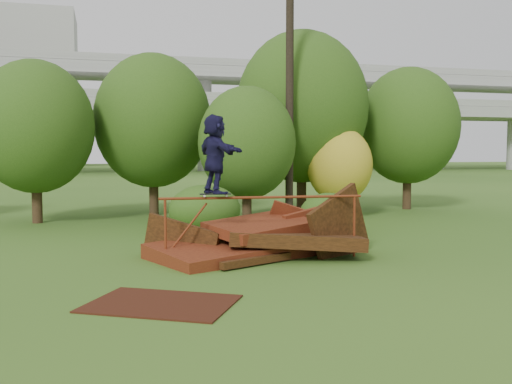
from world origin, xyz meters
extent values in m
plane|color=#2D5116|center=(0.00, 0.00, 0.00)|extent=(240.00, 240.00, 0.00)
cube|color=#48170C|center=(-1.34, 2.26, 0.18)|extent=(4.35, 3.56, 0.63)
cube|color=black|center=(0.16, 1.96, 0.42)|extent=(3.56, 2.68, 0.63)
cube|color=#48170C|center=(-0.54, 2.46, 0.70)|extent=(3.04, 2.63, 0.53)
cube|color=black|center=(1.26, 1.76, 0.65)|extent=(2.12, 1.22, 2.27)
cube|color=#48170C|center=(0.46, 3.26, 0.55)|extent=(1.54, 0.56, 1.50)
cube|color=black|center=(-2.54, 2.66, 0.35)|extent=(1.76, 1.42, 1.38)
cube|color=black|center=(-1.04, 1.06, 0.12)|extent=(1.86, 0.99, 0.16)
cube|color=#48170C|center=(0.86, 2.96, 0.95)|extent=(1.55, 0.73, 0.39)
cylinder|color=maroon|center=(-2.98, 1.93, 0.74)|extent=(0.06, 0.06, 1.49)
cylinder|color=maroon|center=(1.57, 1.55, 0.74)|extent=(0.06, 0.06, 1.49)
cylinder|color=maroon|center=(-0.71, 1.74, 1.49)|extent=(4.86, 0.46, 0.06)
cube|color=black|center=(-1.83, 1.83, 1.58)|extent=(0.73, 0.25, 0.02)
cylinder|color=beige|center=(-2.09, 1.78, 1.55)|extent=(0.05, 0.03, 0.05)
cylinder|color=beige|center=(-2.08, 1.93, 1.55)|extent=(0.05, 0.03, 0.05)
cylinder|color=beige|center=(-1.58, 1.74, 1.55)|extent=(0.05, 0.03, 0.05)
cylinder|color=beige|center=(-1.57, 1.89, 1.55)|extent=(0.05, 0.03, 0.05)
imported|color=#161337|center=(-1.83, 1.83, 2.51)|extent=(1.02, 1.79, 1.84)
cube|color=#36160B|center=(-3.44, -1.69, 0.01)|extent=(2.91, 2.65, 0.03)
cylinder|color=black|center=(-6.68, 10.62, 0.96)|extent=(0.36, 0.36, 1.91)
ellipsoid|color=#204211|center=(-6.68, 10.62, 3.47)|extent=(4.15, 4.15, 4.78)
cylinder|color=black|center=(-2.39, 12.13, 1.03)|extent=(0.38, 0.38, 2.07)
ellipsoid|color=#204211|center=(-2.39, 12.13, 3.82)|extent=(4.68, 4.68, 5.38)
cylinder|color=black|center=(0.55, 8.34, 0.80)|extent=(0.34, 0.34, 1.59)
ellipsoid|color=#204211|center=(0.55, 8.34, 2.89)|extent=(3.46, 3.46, 3.98)
cylinder|color=black|center=(3.60, 11.14, 1.19)|extent=(0.40, 0.40, 2.38)
ellipsoid|color=#204211|center=(3.60, 11.14, 4.41)|extent=(5.43, 5.43, 6.24)
cylinder|color=black|center=(4.57, 9.46, 0.55)|extent=(0.29, 0.29, 1.10)
ellipsoid|color=#A58C19|center=(4.57, 9.46, 2.07)|extent=(2.56, 2.56, 2.95)
cylinder|color=black|center=(8.81, 11.71, 1.02)|extent=(0.38, 0.38, 2.05)
ellipsoid|color=#204211|center=(8.81, 11.71, 3.74)|extent=(4.50, 4.50, 5.18)
ellipsoid|color=#204211|center=(-1.33, 6.19, 0.78)|extent=(2.24, 2.07, 1.55)
ellipsoid|color=#204211|center=(2.40, 5.24, 0.65)|extent=(1.83, 1.68, 1.30)
cylinder|color=black|center=(2.14, 8.35, 5.09)|extent=(0.28, 0.28, 10.18)
cube|color=gray|center=(0.00, 60.00, 8.00)|extent=(160.00, 9.00, 1.40)
cube|color=gray|center=(0.00, 66.00, 13.00)|extent=(160.00, 9.00, 1.40)
cylinder|color=gray|center=(0.00, 60.00, 4.00)|extent=(2.20, 2.20, 8.00)
cylinder|color=gray|center=(18.00, 60.00, 4.00)|extent=(2.20, 2.20, 8.00)
cube|color=#9E9E99|center=(-16.00, 102.00, 14.00)|extent=(14.00, 14.00, 28.00)
camera|label=1|loc=(-4.32, -11.20, 2.56)|focal=40.00mm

